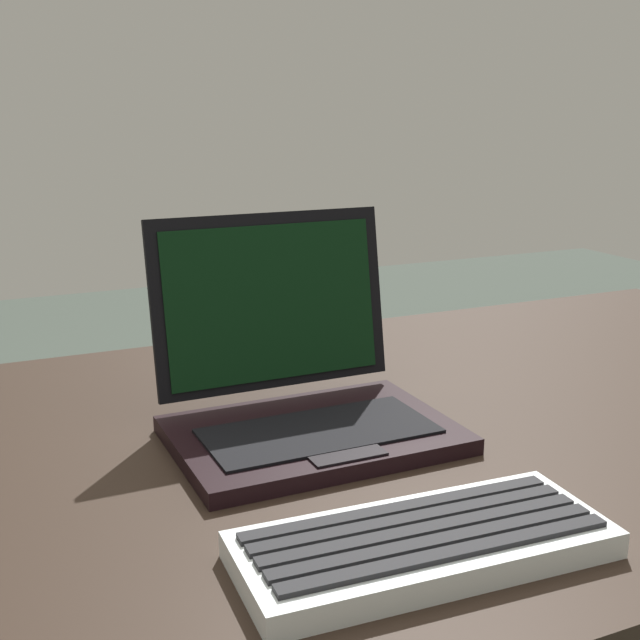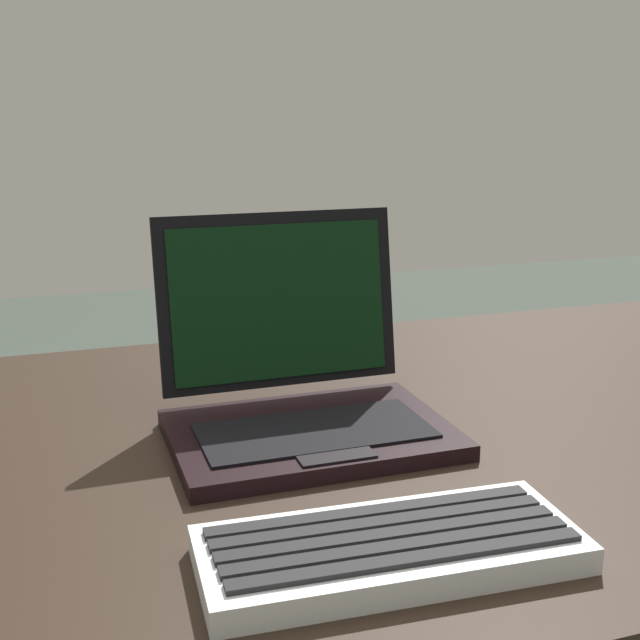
# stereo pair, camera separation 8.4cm
# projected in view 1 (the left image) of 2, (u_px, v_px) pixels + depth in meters

# --- Properties ---
(desk) EXTENTS (1.73, 0.78, 0.71)m
(desk) POSITION_uv_depth(u_px,v_px,m) (294.00, 504.00, 0.88)
(desk) COLOR black
(desk) RESTS_ON ground
(laptop_front) EXTENTS (0.28, 0.23, 0.22)m
(laptop_front) POSITION_uv_depth(u_px,v_px,m) (300.00, 391.00, 0.86)
(laptop_front) COLOR black
(laptop_front) RESTS_ON desk
(external_keyboard) EXTENTS (0.30, 0.13, 0.03)m
(external_keyboard) POSITION_uv_depth(u_px,v_px,m) (421.00, 544.00, 0.63)
(external_keyboard) COLOR silver
(external_keyboard) RESTS_ON desk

